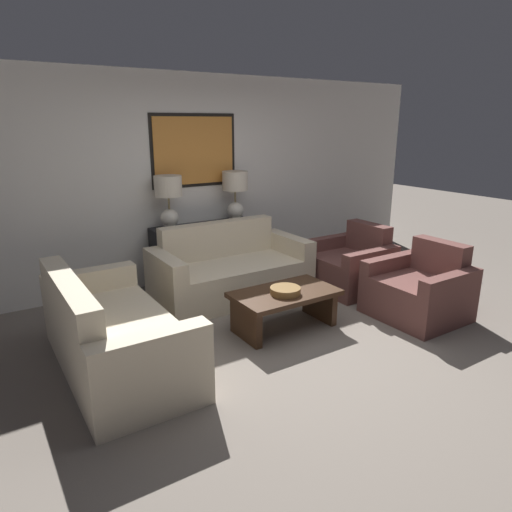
# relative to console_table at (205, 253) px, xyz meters

# --- Properties ---
(ground_plane) EXTENTS (20.00, 20.00, 0.00)m
(ground_plane) POSITION_rel_console_table_xyz_m (0.00, -2.21, -0.39)
(ground_plane) COLOR slate
(back_wall) EXTENTS (7.65, 0.12, 2.65)m
(back_wall) POSITION_rel_console_table_xyz_m (0.00, 0.27, 0.94)
(back_wall) COLOR silver
(back_wall) RESTS_ON ground_plane
(console_table) EXTENTS (1.39, 0.39, 0.77)m
(console_table) POSITION_rel_console_table_xyz_m (0.00, 0.00, 0.00)
(console_table) COLOR black
(console_table) RESTS_ON ground_plane
(table_lamp_left) EXTENTS (0.34, 0.34, 0.66)m
(table_lamp_left) POSITION_rel_console_table_xyz_m (-0.47, 0.00, 0.80)
(table_lamp_left) COLOR silver
(table_lamp_left) RESTS_ON console_table
(table_lamp_right) EXTENTS (0.34, 0.34, 0.66)m
(table_lamp_right) POSITION_rel_console_table_xyz_m (0.47, 0.00, 0.80)
(table_lamp_right) COLOR silver
(table_lamp_right) RESTS_ON console_table
(couch_by_back_wall) EXTENTS (1.87, 0.89, 0.87)m
(couch_by_back_wall) POSITION_rel_console_table_xyz_m (0.00, -0.67, -0.09)
(couch_by_back_wall) COLOR beige
(couch_by_back_wall) RESTS_ON ground_plane
(couch_by_side) EXTENTS (0.89, 1.87, 0.87)m
(couch_by_side) POSITION_rel_console_table_xyz_m (-1.70, -1.62, -0.09)
(couch_by_side) COLOR beige
(couch_by_side) RESTS_ON ground_plane
(coffee_table) EXTENTS (1.06, 0.61, 0.41)m
(coffee_table) POSITION_rel_console_table_xyz_m (0.01, -1.77, -0.09)
(coffee_table) COLOR #3D2616
(coffee_table) RESTS_ON ground_plane
(decorative_bowl) EXTENTS (0.31, 0.31, 0.07)m
(decorative_bowl) POSITION_rel_console_table_xyz_m (-0.03, -1.83, 0.05)
(decorative_bowl) COLOR olive
(decorative_bowl) RESTS_ON coffee_table
(armchair_near_back_wall) EXTENTS (0.85, 0.92, 0.81)m
(armchair_near_back_wall) POSITION_rel_console_table_xyz_m (1.43, -1.24, -0.10)
(armchair_near_back_wall) COLOR brown
(armchair_near_back_wall) RESTS_ON ground_plane
(armchair_near_camera) EXTENTS (0.85, 0.92, 0.81)m
(armchair_near_camera) POSITION_rel_console_table_xyz_m (1.43, -2.30, -0.10)
(armchair_near_camera) COLOR brown
(armchair_near_camera) RESTS_ON ground_plane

